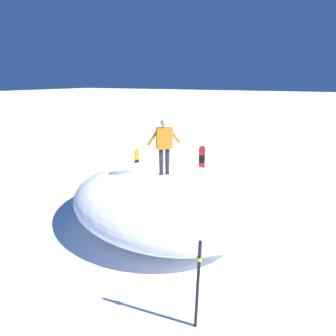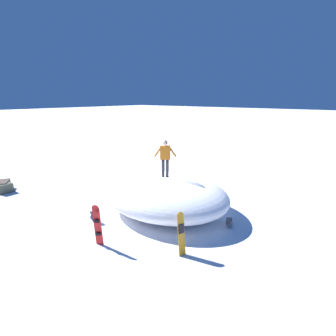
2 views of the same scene
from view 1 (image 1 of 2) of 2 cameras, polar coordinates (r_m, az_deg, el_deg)
ground at (r=8.42m, az=-4.80°, el=-12.87°), size 240.00×240.00×0.00m
snow_mound at (r=8.03m, az=-0.88°, el=-7.24°), size 6.53×5.23×1.77m
snowboarder_standing at (r=7.27m, az=-0.92°, el=6.08°), size 0.85×0.78×1.78m
snowboard_primary_upright at (r=11.39m, az=-7.66°, el=0.91°), size 0.29×0.33×1.62m
snowboard_secondary_upright at (r=11.51m, az=8.20°, el=1.33°), size 0.35×0.31×1.71m
backpack_near at (r=9.77m, az=-19.47°, el=-7.89°), size 0.52×0.69×0.34m
backpack_far at (r=10.34m, az=15.65°, el=-5.38°), size 0.68×0.26×0.48m
trail_marker_pole at (r=4.87m, az=7.25°, el=-26.45°), size 0.10×0.10×2.06m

